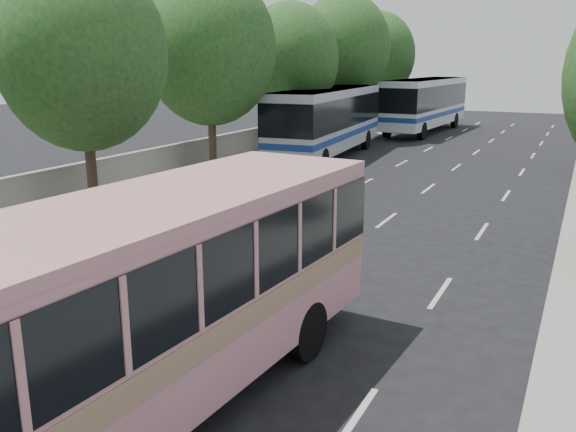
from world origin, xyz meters
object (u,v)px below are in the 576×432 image
Objects in this scene: pink_taxi at (207,240)px; tour_coach_rear at (425,100)px; pink_bus at (127,295)px; white_pickup at (247,190)px; tour_coach_front at (328,116)px.

pink_taxi is 34.29m from tour_coach_rear.
pink_bus reaches higher than white_pickup.
tour_coach_rear is at bearing 87.42° from white_pickup.
tour_coach_front is (-2.34, 13.17, 1.51)m from white_pickup.
pink_taxi is 19.70m from tour_coach_front.
tour_coach_rear is at bearing 94.75° from pink_taxi.
pink_bus is at bearing -64.97° from pink_taxi.
pink_bus is 2.29× the size of pink_taxi.
pink_taxi is at bearing 118.57° from pink_bus.
tour_coach_rear reaches higher than pink_bus.
tour_coach_front reaches higher than white_pickup.
tour_coach_rear reaches higher than tour_coach_front.
tour_coach_front is at bearing 103.56° from pink_taxi.
white_pickup is at bearing -86.17° from tour_coach_rear.
pink_bus is 26.74m from tour_coach_front.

